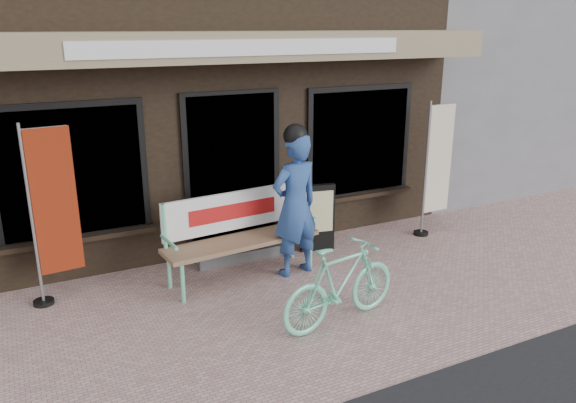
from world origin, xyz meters
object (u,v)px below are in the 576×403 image
bench (238,229)px  person (295,202)px  nobori_cream (436,166)px  bicycle (341,284)px  nobori_red (52,212)px  menu_stand (318,217)px

bench → person: 0.77m
nobori_cream → person: bearing=-174.1°
person → bicycle: 1.42m
bench → nobori_red: (-2.04, 0.28, 0.44)m
person → nobori_cream: (2.51, 0.37, 0.09)m
bench → person: size_ratio=1.04×
bench → nobori_cream: nobori_cream is taller
bench → bicycle: 1.66m
nobori_red → menu_stand: bearing=-6.0°
person → nobori_red: (-2.70, 0.53, 0.12)m
person → menu_stand: person is taller
bicycle → menu_stand: bearing=-32.2°
nobori_red → bicycle: bearing=-41.9°
person → menu_stand: 0.93m
bench → nobori_cream: (3.17, 0.12, 0.41)m
bench → menu_stand: size_ratio=2.10×
bicycle → nobori_red: nobori_red is taller
bench → nobori_cream: bearing=-3.2°
bicycle → nobori_cream: size_ratio=0.74×
nobori_cream → menu_stand: 1.97m
menu_stand → person: bearing=-128.3°
bicycle → menu_stand: size_ratio=1.56×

